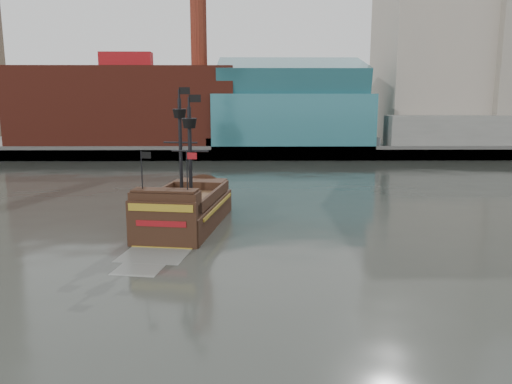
{
  "coord_description": "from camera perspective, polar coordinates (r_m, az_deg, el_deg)",
  "views": [
    {
      "loc": [
        1.93,
        -28.15,
        11.18
      ],
      "look_at": [
        2.44,
        10.01,
        4.0
      ],
      "focal_mm": 35.0,
      "sensor_mm": 36.0,
      "label": 1
    }
  ],
  "objects": [
    {
      "name": "skyline",
      "position": [
        113.55,
        0.94,
        17.42
      ],
      "size": [
        149.0,
        45.0,
        62.0
      ],
      "color": "brown",
      "rests_on": "promenade_far"
    },
    {
      "name": "pirate_ship",
      "position": [
        44.6,
        -8.04,
        -2.41
      ],
      "size": [
        7.74,
        18.01,
        13.05
      ],
      "rotation": [
        0.0,
        0.0,
        -0.15
      ],
      "color": "black",
      "rests_on": "ground"
    },
    {
      "name": "seawall",
      "position": [
        91.21,
        -1.98,
        4.43
      ],
      "size": [
        220.0,
        1.0,
        2.6
      ],
      "primitive_type": "cube",
      "color": "#4C4C49",
      "rests_on": "ground"
    },
    {
      "name": "promenade_far",
      "position": [
        120.6,
        -1.68,
        5.81
      ],
      "size": [
        220.0,
        60.0,
        2.0
      ],
      "primitive_type": "cube",
      "color": "slate",
      "rests_on": "ground"
    },
    {
      "name": "ground",
      "position": [
        30.35,
        -4.44,
        -10.99
      ],
      "size": [
        400.0,
        400.0,
        0.0
      ],
      "primitive_type": "plane",
      "color": "#252823",
      "rests_on": "ground"
    }
  ]
}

